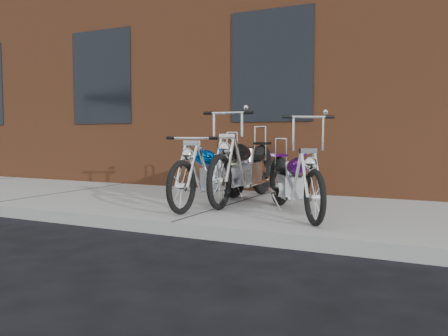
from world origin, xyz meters
The scene contains 6 objects.
ground centered at (0.00, 0.00, 0.00)m, with size 120.00×120.00×0.00m, color black.
sidewalk centered at (0.00, 1.50, 0.07)m, with size 22.00×3.00×0.15m, color #9C9A95.
building_brick centered at (0.00, 8.00, 4.00)m, with size 22.00×10.00×8.00m, color brown.
chopper_purple centered at (1.00, 1.12, 0.52)m, with size 1.24×1.74×1.15m.
chopper_blue centered at (-0.19, 1.33, 0.55)m, with size 0.55×2.24×0.97m.
chopper_third centered at (0.02, 1.91, 0.59)m, with size 0.60×2.45×1.24m.
Camera 1 is at (2.75, -4.26, 1.09)m, focal length 38.00 mm.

